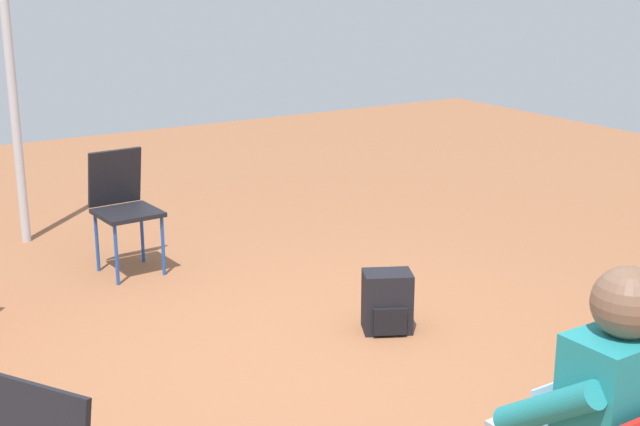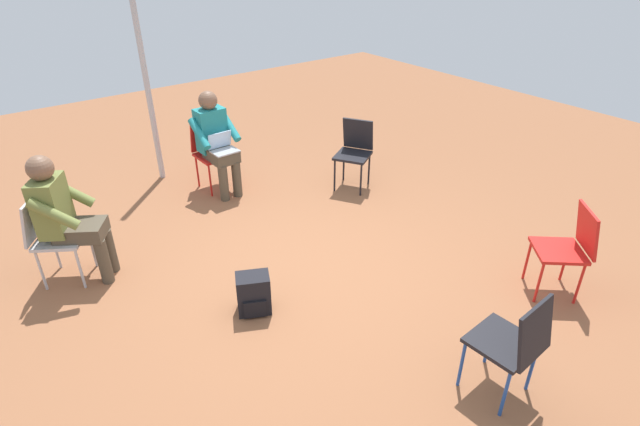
# 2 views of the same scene
# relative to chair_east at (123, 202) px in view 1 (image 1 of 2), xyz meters

# --- Properties ---
(ground_plane) EXTENTS (14.00, 14.00, 0.00)m
(ground_plane) POSITION_rel_chair_east_xyz_m (-2.00, -0.29, -0.50)
(ground_plane) COLOR brown
(chair_east) EXTENTS (0.46, 0.42, 0.85)m
(chair_east) POSITION_rel_chair_east_xyz_m (0.00, 0.00, 0.00)
(chair_east) COLOR black
(chair_east) RESTS_ON ground
(person_with_laptop) EXTENTS (0.53, 0.50, 1.24)m
(person_with_laptop) POSITION_rel_chair_east_xyz_m (-4.05, -0.09, 0.20)
(person_with_laptop) COLOR #4C4233
(person_with_laptop) RESTS_ON ground
(backpack_near_laptop_user) EXTENTS (0.31, 0.34, 0.36)m
(backpack_near_laptop_user) POSITION_rel_chair_east_xyz_m (-1.83, -0.93, -0.34)
(backpack_near_laptop_user) COLOR black
(backpack_near_laptop_user) RESTS_ON ground
(tent_pole_near) EXTENTS (0.07, 0.07, 2.52)m
(tent_pole_near) POSITION_rel_chair_east_xyz_m (1.06, 0.43, 0.76)
(tent_pole_near) COLOR #B2B2B7
(tent_pole_near) RESTS_ON ground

